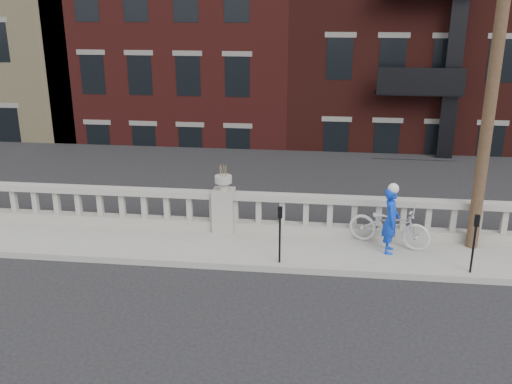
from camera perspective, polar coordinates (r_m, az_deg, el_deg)
ground at (r=11.65m, az=-6.61°, el=-11.82°), size 120.00×120.00×0.00m
sidewalk at (r=14.22m, az=-3.85°, el=-5.47°), size 32.00×2.20×0.15m
balustrade at (r=14.86m, az=-3.23°, el=-1.99°), size 28.00×0.34×1.03m
planter_pedestal at (r=14.80m, az=-3.24°, el=-1.30°), size 0.55×0.55×1.76m
lower_level at (r=32.99m, az=3.60°, el=13.05°), size 80.00×44.00×20.80m
utility_pole at (r=13.84m, az=23.19°, el=14.57°), size 1.60×0.28×10.00m
parking_meter_c at (r=12.88m, az=2.41°, el=-3.64°), size 0.10×0.09×1.36m
parking_meter_d at (r=13.28m, az=21.03°, el=-4.24°), size 0.10×0.09×1.36m
bicycle at (r=14.27m, az=13.20°, el=-3.23°), size 2.12×1.38×1.05m
cyclist at (r=13.80m, az=13.33°, el=-2.77°), size 0.44×0.62×1.61m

